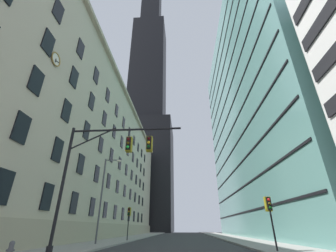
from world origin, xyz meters
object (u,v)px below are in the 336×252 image
at_px(street_lamppost, 104,191).
at_px(fire_hydrant, 11,249).
at_px(traffic_signal_mast, 110,158).
at_px(traffic_light_near_right, 269,207).
at_px(traffic_light_far_left, 129,214).

xyz_separation_m(street_lamppost, fire_hydrant, (-0.12, -11.78, -4.54)).
distance_m(traffic_signal_mast, traffic_light_near_right, 12.08).
distance_m(traffic_light_near_right, fire_hydrant, 16.21).
distance_m(traffic_light_near_right, street_lamppost, 16.15).
bearing_deg(street_lamppost, traffic_light_near_right, -21.99).
distance_m(traffic_signal_mast, street_lamppost, 10.61).
relative_size(street_lamppost, fire_hydrant, 10.10).
bearing_deg(traffic_light_far_left, traffic_signal_mast, -81.52).
distance_m(traffic_signal_mast, traffic_light_far_left, 17.12).
height_order(traffic_light_far_left, fire_hydrant, traffic_light_far_left).
xyz_separation_m(traffic_signal_mast, traffic_light_near_right, (11.08, 3.91, -2.80)).
xyz_separation_m(traffic_light_near_right, traffic_light_far_left, (-13.58, 12.85, 0.29)).
relative_size(traffic_light_near_right, fire_hydrant, 4.19).
bearing_deg(traffic_signal_mast, fire_hydrant, -154.14).
bearing_deg(street_lamppost, traffic_signal_mast, -69.23).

